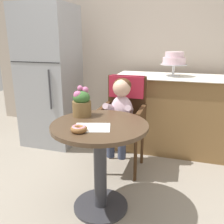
{
  "coord_description": "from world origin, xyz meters",
  "views": [
    {
      "loc": [
        0.58,
        -1.59,
        1.32
      ],
      "look_at": [
        0.05,
        0.15,
        0.77
      ],
      "focal_mm": 39.21,
      "sensor_mm": 36.0,
      "label": 1
    }
  ],
  "objects_px": {
    "refrigerator": "(50,77)",
    "wicker_chair": "(125,108)",
    "donut_front": "(79,129)",
    "flower_vase": "(82,102)",
    "tiered_cake_stand": "(174,60)",
    "seated_child": "(121,108)",
    "cafe_table": "(100,150)"
  },
  "relations": [
    {
      "from": "cafe_table",
      "to": "refrigerator",
      "type": "height_order",
      "value": "refrigerator"
    },
    {
      "from": "cafe_table",
      "to": "tiered_cake_stand",
      "type": "height_order",
      "value": "tiered_cake_stand"
    },
    {
      "from": "flower_vase",
      "to": "refrigerator",
      "type": "distance_m",
      "value": 1.28
    },
    {
      "from": "refrigerator",
      "to": "wicker_chair",
      "type": "bearing_deg",
      "value": -18.96
    },
    {
      "from": "donut_front",
      "to": "flower_vase",
      "type": "xyz_separation_m",
      "value": [
        -0.12,
        0.33,
        0.09
      ]
    },
    {
      "from": "donut_front",
      "to": "tiered_cake_stand",
      "type": "height_order",
      "value": "tiered_cake_stand"
    },
    {
      "from": "tiered_cake_stand",
      "to": "refrigerator",
      "type": "height_order",
      "value": "refrigerator"
    },
    {
      "from": "flower_vase",
      "to": "tiered_cake_stand",
      "type": "xyz_separation_m",
      "value": [
        0.63,
        1.16,
        0.25
      ]
    },
    {
      "from": "wicker_chair",
      "to": "flower_vase",
      "type": "height_order",
      "value": "flower_vase"
    },
    {
      "from": "wicker_chair",
      "to": "flower_vase",
      "type": "distance_m",
      "value": 0.66
    },
    {
      "from": "seated_child",
      "to": "donut_front",
      "type": "height_order",
      "value": "seated_child"
    },
    {
      "from": "seated_child",
      "to": "donut_front",
      "type": "xyz_separation_m",
      "value": [
        -0.08,
        -0.78,
        0.07
      ]
    },
    {
      "from": "cafe_table",
      "to": "wicker_chair",
      "type": "height_order",
      "value": "wicker_chair"
    },
    {
      "from": "seated_child",
      "to": "wicker_chair",
      "type": "bearing_deg",
      "value": 90.0
    },
    {
      "from": "flower_vase",
      "to": "donut_front",
      "type": "bearing_deg",
      "value": -69.65
    },
    {
      "from": "cafe_table",
      "to": "refrigerator",
      "type": "bearing_deg",
      "value": 133.67
    },
    {
      "from": "wicker_chair",
      "to": "seated_child",
      "type": "relative_size",
      "value": 1.31
    },
    {
      "from": "cafe_table",
      "to": "seated_child",
      "type": "xyz_separation_m",
      "value": [
        0.01,
        0.58,
        0.17
      ]
    },
    {
      "from": "wicker_chair",
      "to": "tiered_cake_stand",
      "type": "xyz_separation_m",
      "value": [
        0.43,
        0.56,
        0.44
      ]
    },
    {
      "from": "seated_child",
      "to": "refrigerator",
      "type": "xyz_separation_m",
      "value": [
        -1.06,
        0.52,
        0.17
      ]
    },
    {
      "from": "cafe_table",
      "to": "flower_vase",
      "type": "height_order",
      "value": "flower_vase"
    },
    {
      "from": "cafe_table",
      "to": "donut_front",
      "type": "bearing_deg",
      "value": -111.52
    },
    {
      "from": "refrigerator",
      "to": "donut_front",
      "type": "bearing_deg",
      "value": -53.03
    },
    {
      "from": "donut_front",
      "to": "flower_vase",
      "type": "distance_m",
      "value": 0.37
    },
    {
      "from": "donut_front",
      "to": "seated_child",
      "type": "bearing_deg",
      "value": 83.95
    },
    {
      "from": "donut_front",
      "to": "flower_vase",
      "type": "relative_size",
      "value": 0.47
    },
    {
      "from": "donut_front",
      "to": "refrigerator",
      "type": "relative_size",
      "value": 0.07
    },
    {
      "from": "seated_child",
      "to": "flower_vase",
      "type": "bearing_deg",
      "value": -114.95
    },
    {
      "from": "wicker_chair",
      "to": "tiered_cake_stand",
      "type": "relative_size",
      "value": 3.18
    },
    {
      "from": "donut_front",
      "to": "tiered_cake_stand",
      "type": "relative_size",
      "value": 0.38
    },
    {
      "from": "flower_vase",
      "to": "refrigerator",
      "type": "height_order",
      "value": "refrigerator"
    },
    {
      "from": "wicker_chair",
      "to": "refrigerator",
      "type": "height_order",
      "value": "refrigerator"
    }
  ]
}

